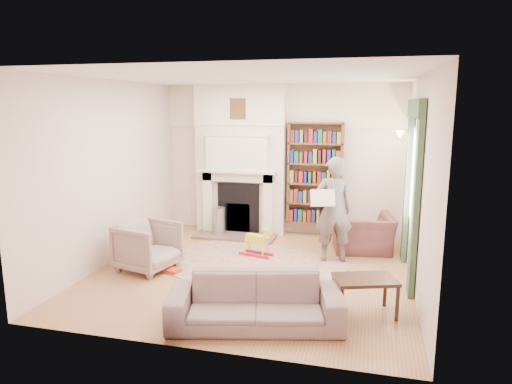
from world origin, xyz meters
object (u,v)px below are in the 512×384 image
(sofa, at_px, (255,301))
(paraffin_heater, at_px, (219,222))
(coffee_table, at_px, (364,296))
(man_reading, at_px, (333,210))
(bookcase, at_px, (315,174))
(rocking_horse, at_px, (256,242))
(armchair_reading, at_px, (363,233))
(armchair_left, at_px, (148,246))

(sofa, bearing_deg, paraffin_heater, 101.90)
(coffee_table, bearing_deg, man_reading, 87.61)
(bookcase, distance_m, paraffin_heater, 1.99)
(paraffin_heater, height_order, rocking_horse, paraffin_heater)
(man_reading, distance_m, rocking_horse, 1.35)
(armchair_reading, height_order, rocking_horse, armchair_reading)
(coffee_table, relative_size, paraffin_heater, 1.27)
(man_reading, xyz_separation_m, paraffin_heater, (-2.17, 0.86, -0.55))
(bookcase, height_order, armchair_left, bookcase)
(sofa, xyz_separation_m, coffee_table, (1.17, 0.57, -0.05))
(bookcase, relative_size, armchair_reading, 1.92)
(armchair_reading, distance_m, sofa, 3.17)
(armchair_reading, bearing_deg, paraffin_heater, -15.24)
(bookcase, distance_m, armchair_reading, 1.46)
(rocking_horse, bearing_deg, man_reading, 17.58)
(armchair_left, xyz_separation_m, man_reading, (2.63, 1.05, 0.47))
(armchair_left, bearing_deg, bookcase, -27.41)
(rocking_horse, bearing_deg, paraffin_heater, 149.53)
(sofa, height_order, rocking_horse, sofa)
(sofa, relative_size, coffee_table, 2.74)
(bookcase, bearing_deg, man_reading, -71.33)
(armchair_reading, xyz_separation_m, man_reading, (-0.45, -0.60, 0.51))
(bookcase, xyz_separation_m, sofa, (-0.19, -3.72, -0.90))
(sofa, distance_m, man_reading, 2.52)
(armchair_reading, bearing_deg, bookcase, -49.18)
(armchair_left, height_order, paraffin_heater, armchair_left)
(armchair_reading, height_order, armchair_left, armchair_left)
(bookcase, relative_size, man_reading, 1.12)
(paraffin_heater, relative_size, rocking_horse, 1.02)
(man_reading, distance_m, coffee_table, 1.97)
(rocking_horse, bearing_deg, armchair_left, -131.32)
(armchair_left, bearing_deg, armchair_reading, -47.07)
(man_reading, bearing_deg, armchair_left, 5.00)
(armchair_left, height_order, sofa, armchair_left)
(armchair_reading, xyz_separation_m, sofa, (-1.10, -2.97, -0.03))
(rocking_horse, bearing_deg, armchair_reading, 36.12)
(armchair_reading, height_order, man_reading, man_reading)
(sofa, relative_size, man_reading, 1.16)
(coffee_table, bearing_deg, rocking_horse, 116.62)
(sofa, xyz_separation_m, paraffin_heater, (-1.51, 3.23, -0.00))
(coffee_table, xyz_separation_m, rocking_horse, (-1.74, 1.73, 0.01))
(bookcase, distance_m, coffee_table, 3.44)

